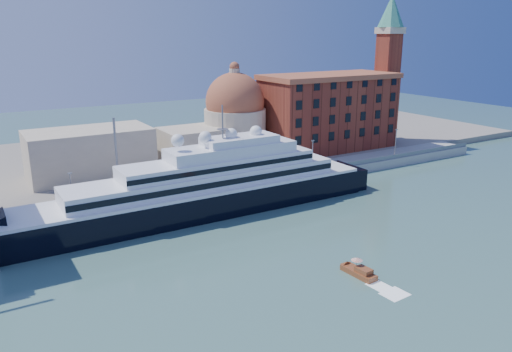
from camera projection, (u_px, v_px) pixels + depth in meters
ground at (283, 246)px, 90.61m from camera, size 400.00×400.00×0.00m
quay at (203, 191)px, 118.29m from camera, size 180.00×10.00×2.50m
land at (146, 156)px, 152.15m from camera, size 260.00×72.00×2.00m
quay_fence at (211, 188)px, 114.07m from camera, size 180.00×0.10×1.20m
superyacht at (187, 195)px, 104.05m from camera, size 89.61×12.42×26.78m
water_taxi at (359, 272)px, 79.32m from camera, size 2.54×6.43×2.99m
warehouse at (329, 111)px, 155.36m from camera, size 43.00×19.00×23.25m
campanile at (388, 60)px, 163.08m from camera, size 8.40×8.40×47.00m
church at (186, 132)px, 138.33m from camera, size 66.00×18.00×25.50m
lamp_posts at (152, 164)px, 108.23m from camera, size 120.80×2.40×18.00m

